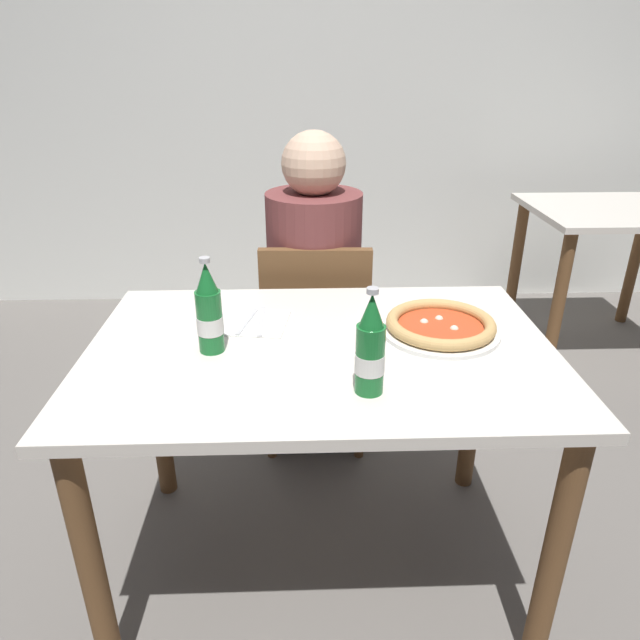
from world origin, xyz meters
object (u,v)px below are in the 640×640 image
(dining_table_background, at_px, (609,239))
(diner_seated, at_px, (315,304))
(chair_behind_table, at_px, (315,334))
(beer_bottle_center, at_px, (370,350))
(pizza_margherita_near, at_px, (440,326))
(napkin_with_cutlery, at_px, (254,322))
(beer_bottle_left, at_px, (209,313))
(dining_table_main, at_px, (321,384))

(dining_table_background, bearing_deg, diner_seated, -153.10)
(chair_behind_table, bearing_deg, beer_bottle_center, 98.58)
(chair_behind_table, xyz_separation_m, dining_table_background, (1.50, 0.81, 0.11))
(chair_behind_table, height_order, pizza_margherita_near, chair_behind_table)
(diner_seated, distance_m, dining_table_background, 1.68)
(pizza_margherita_near, bearing_deg, napkin_with_cutlery, 171.32)
(chair_behind_table, height_order, beer_bottle_center, beer_bottle_center)
(pizza_margherita_near, bearing_deg, chair_behind_table, 120.65)
(pizza_margherita_near, bearing_deg, beer_bottle_left, -172.42)
(chair_behind_table, relative_size, beer_bottle_left, 3.44)
(beer_bottle_left, bearing_deg, diner_seated, 67.48)
(dining_table_main, xyz_separation_m, napkin_with_cutlery, (-0.18, 0.14, 0.12))
(dining_table_background, height_order, beer_bottle_center, beer_bottle_center)
(diner_seated, bearing_deg, napkin_with_cutlery, -109.57)
(dining_table_background, xyz_separation_m, beer_bottle_center, (-1.40, -1.64, 0.26))
(dining_table_background, distance_m, napkin_with_cutlery, 2.12)
(diner_seated, height_order, pizza_margherita_near, diner_seated)
(dining_table_background, relative_size, beer_bottle_left, 3.24)
(beer_bottle_left, bearing_deg, dining_table_main, 3.05)
(beer_bottle_left, bearing_deg, pizza_margherita_near, 7.58)
(chair_behind_table, relative_size, diner_seated, 0.70)
(dining_table_main, distance_m, pizza_margherita_near, 0.36)
(chair_behind_table, xyz_separation_m, pizza_margherita_near, (0.32, -0.54, 0.29))
(dining_table_main, relative_size, beer_bottle_left, 4.86)
(chair_behind_table, distance_m, beer_bottle_left, 0.78)
(diner_seated, height_order, beer_bottle_center, diner_seated)
(chair_behind_table, bearing_deg, napkin_with_cutlery, 70.67)
(dining_table_background, bearing_deg, beer_bottle_center, -130.52)
(chair_behind_table, distance_m, dining_table_background, 1.71)
(beer_bottle_center, bearing_deg, dining_table_main, 113.95)
(dining_table_background, height_order, beer_bottle_left, beer_bottle_left)
(beer_bottle_left, bearing_deg, dining_table_background, 38.89)
(chair_behind_table, xyz_separation_m, beer_bottle_left, (-0.28, -0.62, 0.37))
(napkin_with_cutlery, bearing_deg, dining_table_background, 37.21)
(chair_behind_table, height_order, dining_table_background, chair_behind_table)
(dining_table_main, distance_m, chair_behind_table, 0.63)
(chair_behind_table, distance_m, pizza_margherita_near, 0.70)
(beer_bottle_left, distance_m, napkin_with_cutlery, 0.21)
(beer_bottle_left, bearing_deg, chair_behind_table, 66.04)
(diner_seated, height_order, dining_table_background, diner_seated)
(dining_table_main, distance_m, dining_table_background, 2.07)
(dining_table_background, bearing_deg, beer_bottle_left, -141.11)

